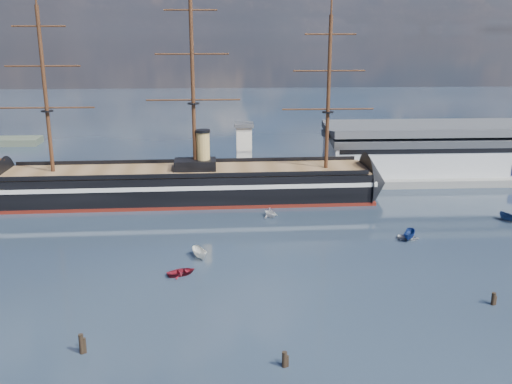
{
  "coord_description": "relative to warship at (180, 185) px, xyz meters",
  "views": [
    {
      "loc": [
        -1.92,
        -75.16,
        40.49
      ],
      "look_at": [
        4.1,
        35.0,
        9.0
      ],
      "focal_mm": 40.0,
      "sensor_mm": 36.0,
      "label": 1
    }
  ],
  "objects": [
    {
      "name": "piling_near_mid",
      "position": [
        18.05,
        -73.12,
        -4.04
      ],
      "size": [
        0.64,
        0.64,
        2.79
      ],
      "primitive_type": "cylinder",
      "color": "black",
      "rests_on": "ground"
    },
    {
      "name": "piling_far_right",
      "position": [
        51.6,
        -58.25,
        -4.04
      ],
      "size": [
        0.64,
        0.64,
        2.7
      ],
      "primitive_type": "cylinder",
      "color": "black",
      "rests_on": "ground"
    },
    {
      "name": "motorboat_c",
      "position": [
        47.6,
        -29.96,
        -4.04
      ],
      "size": [
        6.24,
        4.62,
        2.36
      ],
      "primitive_type": "imported",
      "rotation": [
        0.0,
        0.0,
        -0.47
      ],
      "color": "navy",
      "rests_on": "ground"
    },
    {
      "name": "warehouse",
      "position": [
        71.03,
        20.0,
        3.95
      ],
      "size": [
        63.0,
        21.0,
        11.6
      ],
      "color": "#B7BABC",
      "rests_on": "ground"
    },
    {
      "name": "quay",
      "position": [
        23.03,
        16.0,
        -4.04
      ],
      "size": [
        180.0,
        18.0,
        2.0
      ],
      "primitive_type": "cube",
      "color": "slate",
      "rests_on": "ground"
    },
    {
      "name": "motorboat_e",
      "position": [
        47.41,
        -29.81,
        -4.04
      ],
      "size": [
        2.07,
        2.81,
        1.22
      ],
      "primitive_type": "imported",
      "rotation": [
        0.0,
        0.0,
        1.13
      ],
      "color": "white",
      "rests_on": "ground"
    },
    {
      "name": "ground",
      "position": [
        13.03,
        -20.0,
        -4.04
      ],
      "size": [
        600.0,
        600.0,
        0.0
      ],
      "primitive_type": "plane",
      "color": "black",
      "rests_on": "ground"
    },
    {
      "name": "motorboat_b",
      "position": [
        3.27,
        -44.51,
        -4.04
      ],
      "size": [
        2.44,
        3.34,
        1.45
      ],
      "primitive_type": "imported",
      "rotation": [
        0.0,
        0.0,
        2.01
      ],
      "color": "maroon",
      "rests_on": "ground"
    },
    {
      "name": "piling_near_left",
      "position": [
        -7.88,
        -68.6,
        -4.04
      ],
      "size": [
        0.64,
        0.64,
        3.45
      ],
      "primitive_type": "cylinder",
      "color": "black",
      "rests_on": "ground"
    },
    {
      "name": "warship",
      "position": [
        0.0,
        0.0,
        0.0
      ],
      "size": [
        113.06,
        18.26,
        53.94
      ],
      "rotation": [
        0.0,
        0.0,
        0.02
      ],
      "color": "black",
      "rests_on": "ground"
    },
    {
      "name": "motorboat_d",
      "position": [
        20.96,
        -14.02,
        -4.04
      ],
      "size": [
        6.8,
        5.84,
        2.33
      ],
      "primitive_type": "imported",
      "rotation": [
        0.0,
        0.0,
        0.59
      ],
      "color": "silver",
      "rests_on": "ground"
    },
    {
      "name": "motorboat_f",
      "position": [
        72.97,
        -20.05,
        -4.04
      ],
      "size": [
        6.0,
        4.54,
        2.28
      ],
      "primitive_type": "imported",
      "rotation": [
        0.0,
        0.0,
        0.49
      ],
      "color": "navy",
      "rests_on": "ground"
    },
    {
      "name": "quay_tower",
      "position": [
        16.03,
        13.0,
        5.72
      ],
      "size": [
        5.0,
        5.0,
        15.0
      ],
      "color": "silver",
      "rests_on": "ground"
    },
    {
      "name": "motorboat_a",
      "position": [
        6.13,
        -37.37,
        -4.04
      ],
      "size": [
        6.34,
        4.33,
        2.38
      ],
      "primitive_type": "imported",
      "rotation": [
        0.0,
        0.0,
        0.4
      ],
      "color": "white",
      "rests_on": "ground"
    }
  ]
}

